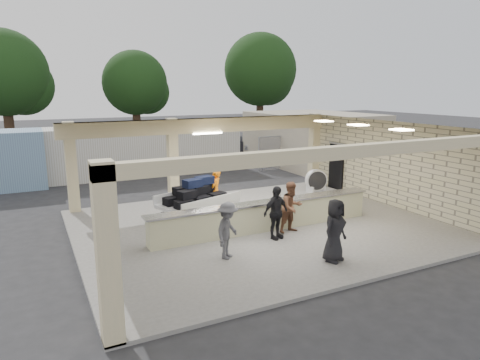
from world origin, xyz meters
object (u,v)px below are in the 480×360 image
baggage_counter (266,216)px  car_white_a (281,146)px  container_white (127,151)px  passenger_b (276,213)px  passenger_c (228,230)px  car_white_b (296,143)px  drum_fan (316,180)px  passenger_d (335,230)px  car_dark (236,146)px  luggage_cart (197,198)px  passenger_a (292,207)px  baggage_handler (215,192)px

baggage_counter → car_white_a: 16.44m
container_white → passenger_b: bearing=-80.7°
passenger_c → container_white: bearing=47.3°
passenger_c → car_white_b: size_ratio=0.33×
drum_fan → passenger_d: passenger_d is taller
car_dark → passenger_b: bearing=-157.5°
drum_fan → passenger_d: 7.91m
container_white → passenger_c: bearing=-89.7°
luggage_cart → car_dark: luggage_cart is taller
luggage_cart → passenger_d: passenger_d is taller
passenger_a → car_white_b: size_ratio=0.34×
baggage_handler → car_white_b: baggage_handler is taller
car_white_b → passenger_c: bearing=164.3°
drum_fan → passenger_b: bearing=-121.4°
drum_fan → baggage_handler: 5.58m
luggage_cart → passenger_b: bearing=-79.7°
baggage_handler → passenger_d: bearing=54.7°
car_white_b → baggage_handler: bearing=159.3°
baggage_counter → car_white_a: car_white_a is taller
baggage_counter → drum_fan: drum_fan is taller
passenger_b → car_white_a: bearing=43.1°
baggage_counter → luggage_cart: (-1.71, 1.95, 0.35)m
passenger_c → car_white_a: (11.31, 15.32, -0.18)m
luggage_cart → passenger_b: 3.25m
passenger_a → car_white_b: bearing=48.8°
luggage_cart → drum_fan: (6.37, 1.55, -0.27)m
luggage_cart → car_white_a: (10.85, 11.71, -0.21)m
baggage_handler → passenger_a: 3.30m
baggage_handler → car_dark: baggage_handler is taller
baggage_counter → passenger_c: bearing=-142.7°
drum_fan → car_dark: (1.81, 11.94, 0.03)m
luggage_cart → passenger_d: (2.07, -5.09, 0.04)m
baggage_counter → passenger_b: 0.98m
car_dark → baggage_counter: bearing=-158.2°
drum_fan → container_white: 10.67m
car_white_b → drum_fan: bearing=173.5°
passenger_c → drum_fan: bearing=-5.0°
drum_fan → passenger_d: size_ratio=0.60×
passenger_a → passenger_d: size_ratio=0.97×
passenger_a → car_white_a: (8.50, 14.27, -0.23)m
passenger_c → luggage_cart: bearing=40.8°
passenger_c → car_dark: size_ratio=0.39×
drum_fan → car_white_a: size_ratio=0.21×
baggage_handler → car_dark: size_ratio=0.41×
passenger_d → car_dark: 19.56m
passenger_a → drum_fan: bearing=38.8°
baggage_counter → passenger_d: (0.36, -3.13, 0.39)m
car_dark → passenger_a: bearing=-155.5°
car_white_a → container_white: container_white is taller
passenger_c → car_white_a: size_ratio=0.32×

